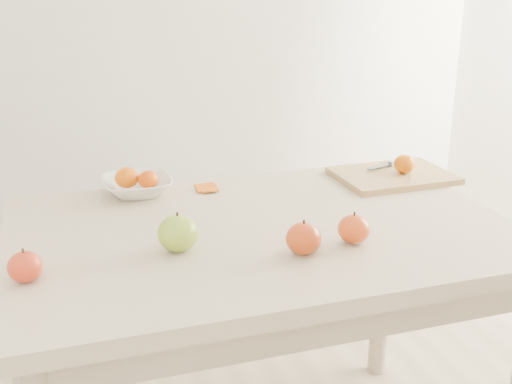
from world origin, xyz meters
name	(u,v)px	position (x,y,z in m)	size (l,w,h in m)	color
table	(262,263)	(0.00, 0.00, 0.65)	(1.20, 0.80, 0.75)	beige
cutting_board	(393,176)	(0.49, 0.23, 0.76)	(0.33, 0.24, 0.02)	tan
board_tangerine	(405,164)	(0.52, 0.22, 0.80)	(0.06, 0.06, 0.05)	#CA5807
fruit_bowl	(137,186)	(-0.26, 0.32, 0.77)	(0.19, 0.19, 0.05)	white
bowl_tangerine_near	(127,178)	(-0.28, 0.33, 0.80)	(0.06, 0.06, 0.06)	orange
bowl_tangerine_far	(148,180)	(-0.23, 0.31, 0.79)	(0.06, 0.06, 0.05)	#E34A08
orange_peel_a	(206,189)	(-0.07, 0.30, 0.75)	(0.06, 0.04, 0.00)	#CF580E
orange_peel_b	(209,191)	(-0.06, 0.28, 0.75)	(0.04, 0.04, 0.00)	#C65D0E
paring_knife	(395,163)	(0.53, 0.30, 0.78)	(0.17, 0.07, 0.01)	white
apple_green	(178,233)	(-0.22, -0.08, 0.79)	(0.09, 0.09, 0.08)	#5F9519
apple_red_e	(354,229)	(0.16, -0.16, 0.78)	(0.07, 0.07, 0.07)	#A62514
apple_red_d	(25,267)	(-0.54, -0.13, 0.78)	(0.07, 0.07, 0.06)	#9B120F
apple_red_c	(303,239)	(0.03, -0.18, 0.79)	(0.08, 0.08, 0.07)	#951906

